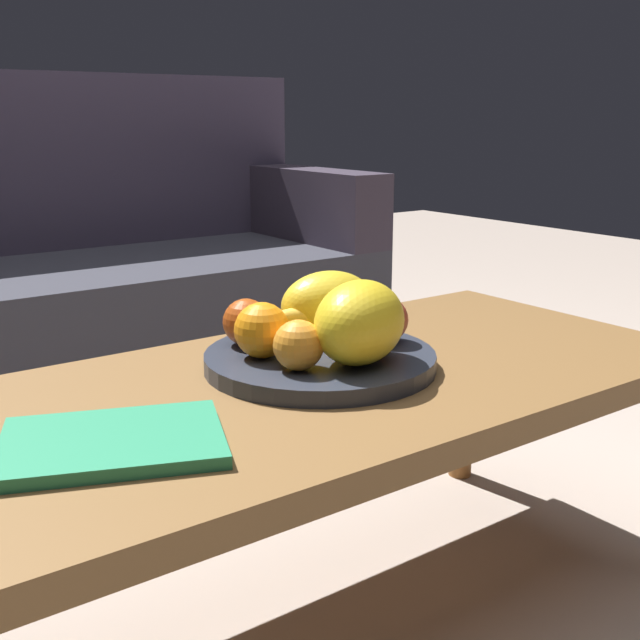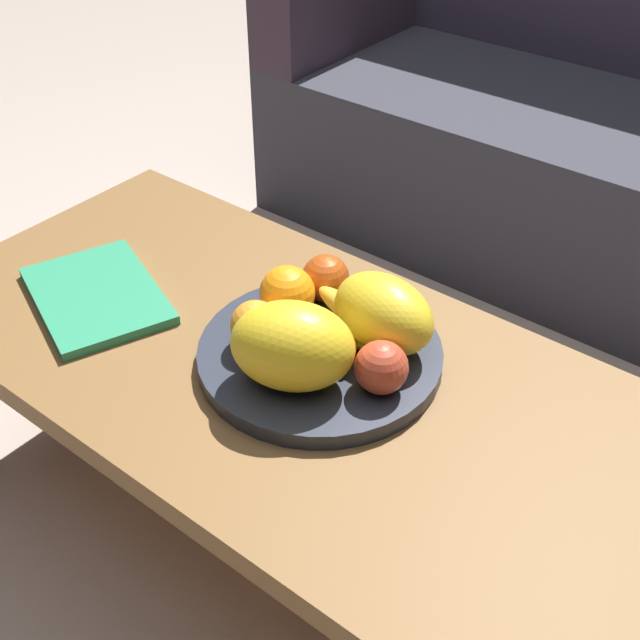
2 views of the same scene
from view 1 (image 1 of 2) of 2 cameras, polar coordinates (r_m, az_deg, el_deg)
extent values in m
plane|color=#AF9D8F|center=(1.35, -0.13, -20.86)|extent=(8.00, 8.00, 0.00)
cube|color=brown|center=(1.17, -0.14, -5.03)|extent=(1.22, 0.57, 0.04)
cylinder|color=brown|center=(1.77, 10.29, -5.44)|extent=(0.05, 0.05, 0.37)
cube|color=#33343D|center=(2.25, -17.67, -1.16)|extent=(1.70, 0.70, 0.40)
cube|color=#362E41|center=(2.44, -20.66, 10.55)|extent=(1.70, 0.14, 0.50)
cube|color=#342C39|center=(2.53, -1.18, 8.41)|extent=(0.14, 0.70, 0.22)
cylinder|color=#2C313D|center=(1.20, 0.00, -2.90)|extent=(0.35, 0.35, 0.03)
ellipsoid|color=yellow|center=(1.13, 2.88, -0.17)|extent=(0.20, 0.18, 0.12)
ellipsoid|color=yellow|center=(1.26, 0.58, 1.16)|extent=(0.17, 0.13, 0.11)
sphere|color=orange|center=(1.16, -4.20, -0.74)|extent=(0.08, 0.08, 0.08)
sphere|color=orange|center=(1.10, -1.56, -1.83)|extent=(0.07, 0.07, 0.07)
sphere|color=#AE4614|center=(1.23, -5.34, -0.14)|extent=(0.07, 0.07, 0.07)
sphere|color=#BB432A|center=(1.24, 4.72, 0.03)|extent=(0.07, 0.07, 0.07)
ellipsoid|color=yellow|center=(1.22, -0.31, -1.06)|extent=(0.15, 0.04, 0.03)
ellipsoid|color=yellow|center=(1.23, -0.08, -1.02)|extent=(0.11, 0.14, 0.03)
ellipsoid|color=yellow|center=(1.23, -0.49, 0.34)|extent=(0.15, 0.07, 0.03)
cube|color=#2B8C5F|center=(0.95, -14.70, -8.52)|extent=(0.30, 0.26, 0.02)
camera|label=2|loc=(1.31, 47.86, 27.79)|focal=45.80mm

